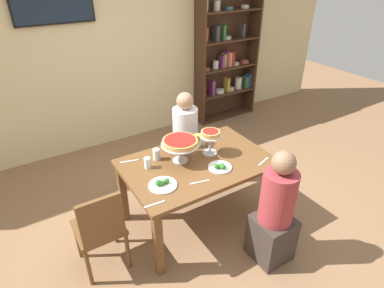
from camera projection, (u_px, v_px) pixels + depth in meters
ground_plane at (197, 218)px, 3.50m from camera, size 12.00×12.00×0.00m
rear_partition at (112, 47)px, 4.42m from camera, size 8.00×0.12×2.80m
dining_table at (197, 170)px, 3.18m from camera, size 1.43×0.94×0.74m
bookshelf at (226, 55)px, 5.27m from camera, size 1.10×0.30×2.21m
television at (52, 0)px, 3.72m from camera, size 0.94×0.05×0.54m
diner_near_right at (275, 215)px, 2.83m from camera, size 0.34×0.34×1.15m
diner_far_right at (185, 143)px, 3.94m from camera, size 0.34×0.34×1.15m
chair_head_west at (100, 228)px, 2.71m from camera, size 0.40×0.40×0.87m
deep_dish_pizza_stand at (180, 143)px, 3.05m from camera, size 0.37×0.37×0.24m
personal_pizza_stand at (210, 136)px, 3.17m from camera, size 0.22×0.22×0.26m
salad_plate_near_diner at (220, 167)px, 3.02m from camera, size 0.22×0.22×0.06m
salad_plate_far_diner at (162, 184)px, 2.79m from camera, size 0.25×0.25×0.07m
beer_glass_amber_tall at (197, 141)px, 3.33m from camera, size 0.07×0.07×0.15m
water_glass_clear_near at (202, 139)px, 3.40m from camera, size 0.07×0.07×0.11m
water_glass_clear_far at (147, 163)px, 3.01m from camera, size 0.06×0.06×0.11m
water_glass_clear_spare at (156, 154)px, 3.14m from camera, size 0.07×0.07×0.11m
cutlery_fork_near at (200, 182)px, 2.84m from camera, size 0.18×0.06×0.00m
cutlery_knife_near at (209, 136)px, 3.57m from camera, size 0.18×0.05×0.00m
cutlery_fork_far at (263, 161)px, 3.13m from camera, size 0.18×0.07×0.00m
cutlery_knife_far at (154, 204)px, 2.58m from camera, size 0.18×0.03×0.00m
cutlery_spare_fork at (129, 161)px, 3.13m from camera, size 0.18×0.06×0.00m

